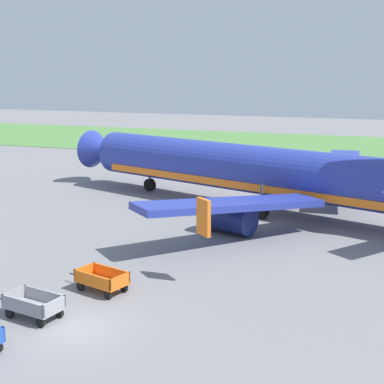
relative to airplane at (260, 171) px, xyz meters
The scene contains 5 objects.
ground_plane 23.33m from the airplane, 96.60° to the right, with size 220.00×220.00×0.00m, color slate.
grass_strip 39.40m from the airplane, 93.88° to the left, with size 220.00×28.00×0.06m, color #518442.
airplane is the anchor object (origin of this frame).
baggage_cart_second_in_row 23.30m from the airplane, 102.50° to the right, with size 3.63×1.85×1.07m.
baggage_cart_third_in_row 19.39m from the airplane, 100.93° to the right, with size 3.61×2.05×1.07m.
Camera 1 is at (12.07, -19.49, 10.81)m, focal length 53.41 mm.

